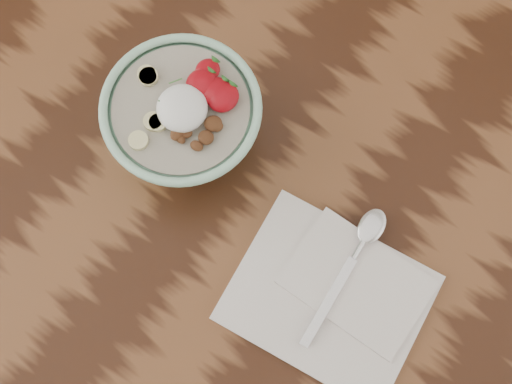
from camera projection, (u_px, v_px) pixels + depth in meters
table at (230, 185)px, 105.16cm from camera, size 160.00×90.00×75.00cm
breakfast_bowl at (184, 120)px, 90.64cm from camera, size 20.05×20.05×13.72cm
napkin at (334, 294)px, 90.96cm from camera, size 26.34×22.41×1.47cm
spoon at (361, 245)px, 91.37cm from camera, size 4.38×20.36×1.06cm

